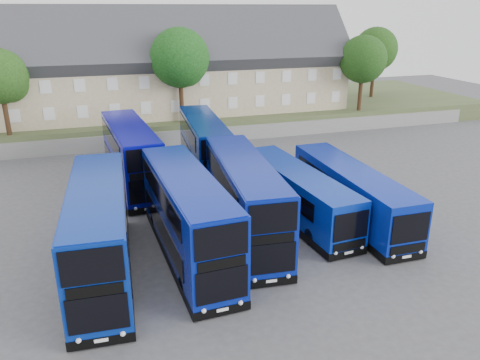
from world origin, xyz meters
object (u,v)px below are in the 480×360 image
at_px(dd_front_mid, 188,218).
at_px(tree_west, 2,78).
at_px(coach_east_a, 297,195).
at_px(tree_far, 376,51).
at_px(dd_front_left, 100,233).
at_px(tree_mid, 181,60).
at_px(tree_east, 364,61).

height_order(dd_front_mid, tree_west, tree_west).
relative_size(dd_front_mid, tree_west, 1.55).
height_order(coach_east_a, tree_far, tree_far).
distance_m(dd_front_left, tree_west, 25.21).
height_order(dd_front_mid, tree_mid, tree_mid).
xyz_separation_m(dd_front_mid, tree_mid, (4.39, 23.75, 5.78)).
bearing_deg(tree_west, tree_east, 0.00).
xyz_separation_m(dd_front_left, coach_east_a, (12.21, 3.34, -0.72)).
bearing_deg(tree_far, tree_west, -170.54).
bearing_deg(tree_west, tree_mid, 1.79).
distance_m(dd_front_mid, tree_east, 34.08).
relative_size(dd_front_mid, tree_east, 1.45).
bearing_deg(tree_west, dd_front_left, -73.39).
bearing_deg(dd_front_mid, tree_east, 40.73).
relative_size(coach_east_a, tree_east, 1.46).
bearing_deg(coach_east_a, tree_far, 45.35).
relative_size(dd_front_left, dd_front_mid, 1.00).
bearing_deg(tree_mid, dd_front_left, -110.23).
bearing_deg(tree_west, coach_east_a, -46.59).
height_order(coach_east_a, tree_west, tree_west).
bearing_deg(coach_east_a, tree_west, 128.44).
distance_m(tree_west, tree_mid, 16.04).
distance_m(dd_front_left, tree_far, 46.83).
xyz_separation_m(dd_front_left, dd_front_mid, (4.54, 0.47, -0.01)).
relative_size(dd_front_left, coach_east_a, 1.00).
height_order(dd_front_mid, tree_far, tree_far).
bearing_deg(tree_far, tree_mid, -165.96).
xyz_separation_m(dd_front_mid, tree_east, (24.39, 23.25, 5.10)).
xyz_separation_m(dd_front_mid, tree_west, (-11.61, 23.25, 4.76)).
bearing_deg(tree_far, dd_front_left, -138.66).
distance_m(dd_front_left, tree_east, 37.75).
bearing_deg(tree_far, tree_east, -130.60).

